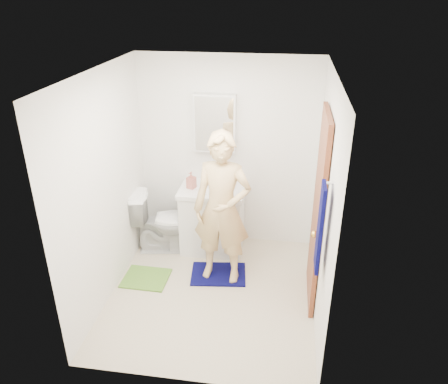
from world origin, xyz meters
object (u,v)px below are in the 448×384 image
at_px(vanity_cabinet, 213,220).
at_px(towel, 320,228).
at_px(man, 222,209).
at_px(toilet, 164,221).
at_px(soap_dispenser, 191,180).
at_px(toothbrush_cup, 228,183).
at_px(medicine_cabinet, 215,123).

xyz_separation_m(vanity_cabinet, towel, (1.18, -1.48, 0.85)).
xyz_separation_m(vanity_cabinet, man, (0.21, -0.61, 0.49)).
distance_m(toilet, man, 1.07).
distance_m(soap_dispenser, toothbrush_cup, 0.45).
xyz_separation_m(towel, toilet, (-1.78, 1.37, -0.85)).
bearing_deg(man, soap_dispenser, 134.06).
bearing_deg(vanity_cabinet, towel, -51.53).
bearing_deg(medicine_cabinet, toilet, -150.35).
relative_size(towel, soap_dispenser, 3.84).
bearing_deg(soap_dispenser, toilet, -166.38).
bearing_deg(toilet, medicine_cabinet, -70.49).
relative_size(vanity_cabinet, man, 0.46).
relative_size(vanity_cabinet, towel, 1.00).
xyz_separation_m(vanity_cabinet, medicine_cabinet, (0.00, 0.22, 1.20)).
bearing_deg(towel, medicine_cabinet, 124.61).
xyz_separation_m(medicine_cabinet, toilet, (-0.60, -0.34, -1.20)).
distance_m(soap_dispenser, man, 0.75).
bearing_deg(man, medicine_cabinet, 109.59).
height_order(soap_dispenser, man, man).
relative_size(medicine_cabinet, towel, 0.87).
bearing_deg(medicine_cabinet, toothbrush_cup, -40.83).
bearing_deg(vanity_cabinet, soap_dispenser, -172.90).
xyz_separation_m(medicine_cabinet, towel, (1.18, -1.71, -0.35)).
bearing_deg(toothbrush_cup, soap_dispenser, -168.10).
distance_m(medicine_cabinet, toothbrush_cup, 0.74).
relative_size(soap_dispenser, toothbrush_cup, 1.67).
bearing_deg(medicine_cabinet, vanity_cabinet, -90.00).
relative_size(vanity_cabinet, medicine_cabinet, 1.14).
height_order(towel, toilet, towel).
xyz_separation_m(soap_dispenser, man, (0.47, -0.58, -0.06)).
relative_size(medicine_cabinet, toothbrush_cup, 5.60).
height_order(medicine_cabinet, toothbrush_cup, medicine_cabinet).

